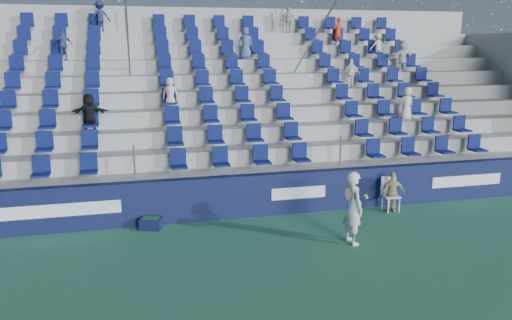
{
  "coord_description": "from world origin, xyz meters",
  "views": [
    {
      "loc": [
        -2.94,
        -9.95,
        4.76
      ],
      "look_at": [
        0.2,
        2.8,
        1.7
      ],
      "focal_mm": 35.0,
      "sensor_mm": 36.0,
      "label": 1
    }
  ],
  "objects": [
    {
      "name": "ground",
      "position": [
        0.0,
        0.0,
        0.0
      ],
      "size": [
        70.0,
        70.0,
        0.0
      ],
      "primitive_type": "plane",
      "color": "#307150",
      "rests_on": "ground"
    },
    {
      "name": "sponsor_wall",
      "position": [
        0.0,
        3.15,
        0.6
      ],
      "size": [
        24.0,
        0.32,
        1.2
      ],
      "color": "#10163D",
      "rests_on": "ground"
    },
    {
      "name": "ball_bin",
      "position": [
        -2.66,
        2.75,
        0.17
      ],
      "size": [
        0.64,
        0.53,
        0.31
      ],
      "color": "#10143B",
      "rests_on": "ground"
    },
    {
      "name": "line_judge_chair",
      "position": [
        4.18,
        2.65,
        0.57
      ],
      "size": [
        0.49,
        0.5,
        1.0
      ],
      "color": "white",
      "rests_on": "ground"
    },
    {
      "name": "tennis_player",
      "position": [
        2.08,
        0.62,
        0.9
      ],
      "size": [
        0.69,
        0.7,
        1.8
      ],
      "color": "silver",
      "rests_on": "ground"
    },
    {
      "name": "line_judge",
      "position": [
        4.18,
        2.5,
        0.59
      ],
      "size": [
        0.74,
        0.42,
        1.19
      ],
      "primitive_type": "imported",
      "rotation": [
        0.0,
        0.0,
        2.94
      ],
      "color": "tan",
      "rests_on": "ground"
    },
    {
      "name": "grandstand",
      "position": [
        -0.0,
        8.24,
        2.14
      ],
      "size": [
        24.0,
        8.17,
        6.63
      ],
      "color": "#A0A19B",
      "rests_on": "ground"
    }
  ]
}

